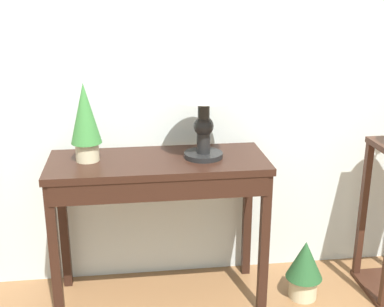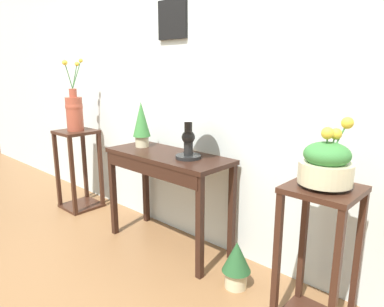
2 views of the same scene
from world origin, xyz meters
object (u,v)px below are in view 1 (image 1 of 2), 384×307
object	(u,v)px
table_lamp	(204,87)
potted_plant_on_console	(85,119)
console_table	(159,184)
potted_plant_floor	(304,267)

from	to	relation	value
table_lamp	potted_plant_on_console	size ratio (longest dim) A/B	1.26
console_table	potted_plant_on_console	distance (m)	0.48
potted_plant_on_console	potted_plant_floor	size ratio (longest dim) A/B	1.15
table_lamp	potted_plant_floor	bearing A→B (deg)	-10.42
console_table	table_lamp	bearing A→B (deg)	5.88
console_table	potted_plant_floor	xyz separation A→B (m)	(0.76, -0.07, -0.48)
console_table	potted_plant_on_console	size ratio (longest dim) A/B	2.81
table_lamp	potted_plant_floor	size ratio (longest dim) A/B	1.45
potted_plant_on_console	potted_plant_floor	bearing A→B (deg)	-6.27
table_lamp	console_table	bearing A→B (deg)	-174.12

